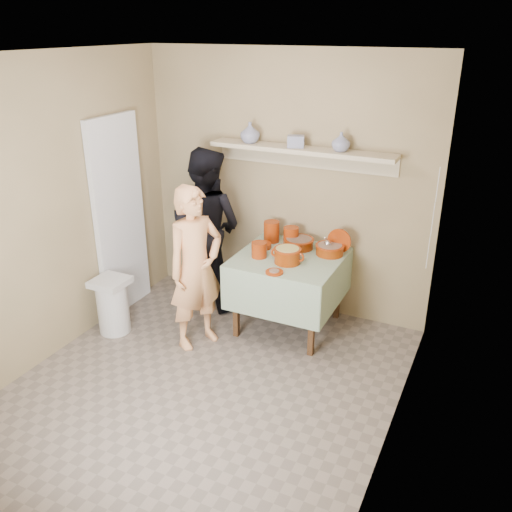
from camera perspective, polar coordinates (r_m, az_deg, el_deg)
The scene contains 22 objects.
ground at distance 4.61m, azimuth -5.87°, elevation -13.99°, with size 3.50×3.50×0.00m, color #72645A.
tile_panel at distance 5.60m, azimuth -14.16°, elevation 4.01°, with size 0.06×0.70×2.00m, color silver.
plate_stack_a at distance 5.43m, azimuth 1.65°, elevation 2.59°, with size 0.16×0.16×0.21m, color maroon.
plate_stack_b at distance 5.36m, azimuth 3.71°, elevation 2.12°, with size 0.15×0.15×0.18m, color maroon.
bowl_stack at distance 5.07m, azimuth 0.34°, elevation 0.66°, with size 0.15×0.15×0.15m, color maroon.
empty_bowl at distance 5.29m, azimuth 0.72°, elevation 1.12°, with size 0.17×0.17×0.05m, color maroon.
propped_lid at distance 5.21m, azimuth 8.74°, elevation 1.58°, with size 0.24×0.24×0.02m, color maroon.
vase_right at distance 5.02m, azimuth 8.94°, elevation 11.80°, with size 0.17×0.17×0.17m, color navy.
vase_left at distance 5.33m, azimuth -0.63°, elevation 12.86°, with size 0.19×0.19×0.20m, color navy.
ceramic_box at distance 5.15m, azimuth 4.20°, elevation 11.94°, with size 0.15×0.11×0.11m, color navy.
person_cook at distance 4.88m, azimuth -6.35°, elevation -1.29°, with size 0.56×0.37×1.53m, color #E49A62.
person_helper at distance 5.61m, azimuth -5.30°, elevation 2.93°, with size 0.82×0.64×1.68m, color black.
room_shell at distance 3.86m, azimuth -6.85°, elevation 5.41°, with size 3.04×3.54×2.62m.
serving_table at distance 5.17m, azimuth 3.53°, elevation -1.23°, with size 0.97×0.97×0.76m.
cazuela_meat_a at distance 5.30m, azimuth 4.53°, elevation 1.44°, with size 0.30×0.30×0.10m.
cazuela_meat_b at distance 5.18m, azimuth 7.78°, elevation 0.76°, with size 0.28×0.28×0.10m.
ladle at distance 5.16m, azimuth 7.57°, elevation 1.31°, with size 0.08×0.26×0.19m.
cazuela_rice at distance 4.95m, azimuth 3.33°, elevation 0.19°, with size 0.33×0.25×0.14m.
front_plate at distance 4.77m, azimuth 1.94°, elevation -1.68°, with size 0.16×0.16×0.03m.
wall_shelf at distance 5.19m, azimuth 4.87°, elevation 10.86°, with size 1.80×0.25×0.21m.
trash_bin at distance 5.42m, azimuth -14.84°, elevation -5.01°, with size 0.32×0.32×0.56m.
electrical_cord at distance 4.85m, azimuth 18.11°, elevation 3.68°, with size 0.01×0.05×0.90m.
Camera 1 is at (1.98, -3.09, 2.79)m, focal length 38.00 mm.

